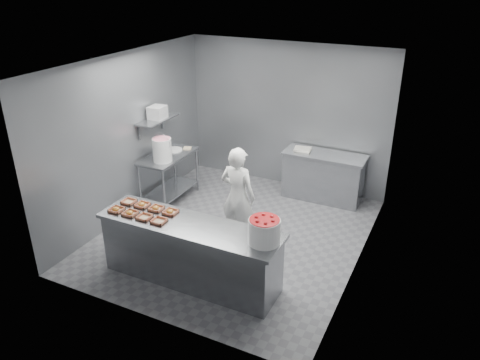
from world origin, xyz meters
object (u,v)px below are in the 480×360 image
object	(u,v)px
prep_table	(169,171)
service_counter	(191,252)
back_counter	(323,176)
tray_7	(170,212)
tray_1	(130,213)
strawberry_tub	(264,230)
worker	(238,196)
tray_2	(144,217)
tray_3	(159,221)
tray_0	(116,209)
tray_4	(129,202)
glaze_bucket	(162,149)
appliance	(157,112)
tray_5	(142,205)
tray_6	(156,208)

from	to	relation	value
prep_table	service_counter	bearing A→B (deg)	-49.76
back_counter	tray_7	xyz separation A→B (m)	(-1.29, -3.11, 0.47)
prep_table	tray_1	bearing A→B (deg)	-69.50
strawberry_tub	back_counter	bearing A→B (deg)	93.19
prep_table	tray_1	xyz separation A→B (m)	(0.78, -2.09, 0.33)
tray_7	worker	world-z (taller)	worker
back_counter	strawberry_tub	bearing A→B (deg)	-86.81
tray_2	strawberry_tub	distance (m)	1.72
back_counter	tray_2	bearing A→B (deg)	-114.26
tray_3	service_counter	bearing A→B (deg)	19.61
tray_1	tray_0	bearing A→B (deg)	180.00
back_counter	tray_4	size ratio (longest dim) A/B	8.01
tray_0	glaze_bucket	distance (m)	1.88
glaze_bucket	strawberry_tub	bearing A→B (deg)	-32.00
tray_4	tray_7	distance (m)	0.72
strawberry_tub	service_counter	bearing A→B (deg)	-178.91
tray_7	strawberry_tub	size ratio (longest dim) A/B	0.47
tray_1	appliance	size ratio (longest dim) A/B	0.63
glaze_bucket	appliance	bearing A→B (deg)	131.23
tray_1	prep_table	bearing A→B (deg)	110.50
back_counter	tray_5	world-z (taller)	tray_5
service_counter	prep_table	distance (m)	2.56
strawberry_tub	appliance	size ratio (longest dim) A/B	1.35
tray_5	tray_0	bearing A→B (deg)	-131.05
service_counter	tray_7	bearing A→B (deg)	160.51
service_counter	tray_0	distance (m)	1.21
prep_table	tray_5	bearing A→B (deg)	-66.70
service_counter	tray_2	bearing A→B (deg)	-167.60
prep_table	tray_5	world-z (taller)	tray_5
tray_5	strawberry_tub	world-z (taller)	strawberry_tub
prep_table	back_counter	size ratio (longest dim) A/B	0.80
tray_5	tray_1	bearing A→B (deg)	-90.00
worker	glaze_bucket	world-z (taller)	worker
tray_5	strawberry_tub	bearing A→B (deg)	-3.44
strawberry_tub	tray_3	bearing A→B (deg)	-173.84
tray_5	glaze_bucket	xyz separation A→B (m)	(-0.70, 1.54, 0.20)
service_counter	tray_0	world-z (taller)	tray_0
back_counter	tray_5	distance (m)	3.61
worker	tray_7	bearing A→B (deg)	67.87
tray_4	strawberry_tub	xyz separation A→B (m)	(2.19, -0.12, 0.15)
strawberry_tub	worker	bearing A→B (deg)	128.61
tray_4	tray_7	size ratio (longest dim) A/B	1.00
tray_2	tray_3	distance (m)	0.24
tray_7	tray_4	bearing A→B (deg)	180.00
tray_6	appliance	distance (m)	2.30
tray_3	tray_7	world-z (taller)	tray_7
prep_table	tray_0	world-z (taller)	tray_0
tray_7	tray_1	bearing A→B (deg)	-150.14
back_counter	tray_1	size ratio (longest dim) A/B	8.01
tray_1	tray_3	distance (m)	0.48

